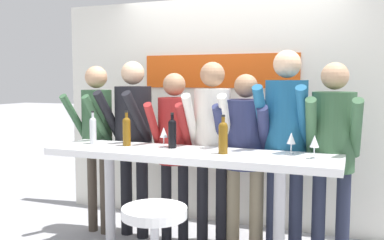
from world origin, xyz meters
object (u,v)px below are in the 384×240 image
person_center (212,133)px  wine_bottle_3 (93,129)px  person_right (286,130)px  wine_glass_2 (314,142)px  wine_glass_1 (164,133)px  wine_bottle_0 (127,130)px  wine_glass_0 (291,139)px  tasting_table (188,169)px  person_left (133,129)px  wine_bottle_1 (223,136)px  person_center_left (174,138)px  person_far_left (96,129)px  person_center_right (245,144)px  bar_stool (155,240)px  wine_bottle_2 (172,132)px  person_far_right (333,142)px

person_center → wine_bottle_3: bearing=-163.9°
person_right → wine_glass_2: 0.54m
person_center → wine_glass_1: 0.48m
wine_bottle_0 → wine_glass_0: bearing=2.7°
tasting_table → person_left: 0.95m
person_left → wine_glass_1: (0.51, -0.37, 0.03)m
wine_bottle_1 → wine_glass_2: (0.70, 0.04, -0.02)m
person_center_left → person_right: 1.04m
person_far_left → tasting_table: bearing=-12.5°
wine_bottle_1 → wine_glass_1: (-0.58, 0.13, -0.02)m
person_center_right → wine_glass_0: (0.47, -0.38, 0.12)m
person_center_left → person_center_right: (0.67, 0.07, -0.03)m
bar_stool → person_right: (0.71, 1.13, 0.67)m
wine_bottle_3 → wine_glass_0: (1.79, 0.07, -0.01)m
person_right → wine_glass_0: (0.10, -0.35, -0.02)m
wine_glass_0 → wine_glass_2: bearing=-30.7°
bar_stool → wine_glass_0: size_ratio=3.98×
person_right → wine_glass_2: person_right is taller
person_left → wine_bottle_2: 0.71m
tasting_table → person_left: size_ratio=1.39×
person_center_left → wine_bottle_3: size_ratio=5.43×
wine_bottle_0 → wine_bottle_1: size_ratio=1.01×
wine_glass_1 → person_far_right: bearing=13.5°
wine_bottle_3 → wine_bottle_2: bearing=2.1°
wine_bottle_1 → wine_glass_0: 0.53m
wine_bottle_3 → person_right: bearing=13.8°
person_center → person_center_right: size_ratio=1.07×
wine_bottle_2 → wine_bottle_3: bearing=-177.9°
person_center_left → person_right: person_right is taller
bar_stool → person_far_left: person_far_left is taller
tasting_table → wine_glass_2: size_ratio=13.81×
tasting_table → person_far_left: size_ratio=1.42×
person_far_left → person_right: bearing=9.1°
person_center_right → tasting_table: bearing=-128.7°
person_center → person_center_right: person_center is taller
person_center → tasting_table: bearing=-101.7°
tasting_table → person_far_left: person_far_left is taller
wine_bottle_0 → wine_glass_0: 1.43m
person_far_right → wine_bottle_2: 1.35m
tasting_table → wine_bottle_0: wine_bottle_0 is taller
wine_bottle_2 → wine_glass_0: 1.00m
person_center → wine_bottle_0: size_ratio=5.56×
person_center_left → wine_bottle_0: 0.49m
wine_bottle_2 → wine_glass_0: bearing=2.1°
person_far_right → wine_bottle_3: person_far_right is taller
person_far_left → wine_bottle_2: person_far_left is taller
wine_bottle_1 → wine_bottle_3: bearing=176.4°
wine_bottle_2 → person_center_left: bearing=111.1°
person_center_left → wine_glass_1: person_center_left is taller
wine_glass_2 → bar_stool: bearing=-146.3°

